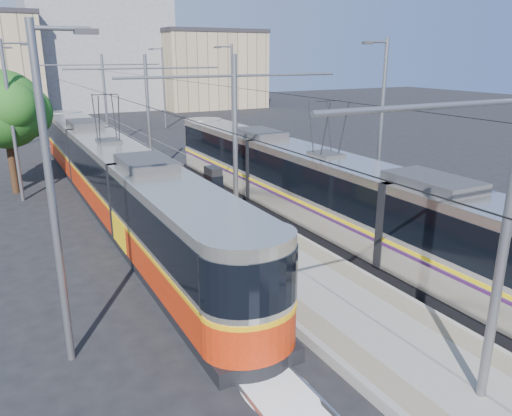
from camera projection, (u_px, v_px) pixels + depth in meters
ground at (359, 322)px, 14.16m from camera, size 160.00×160.00×0.00m
platform at (168, 185)px, 28.45m from camera, size 4.00×50.00×0.30m
tactile_strip_left at (142, 185)px, 27.75m from camera, size 0.70×50.00×0.01m
tactile_strip_right at (191, 179)px, 29.05m from camera, size 0.70×50.00×0.01m
rails at (168, 187)px, 28.49m from camera, size 8.71×70.00×0.03m
tram_left at (112, 174)px, 24.17m from camera, size 2.43×30.98×5.50m
tram_right at (325, 189)px, 21.01m from camera, size 2.43×28.64×5.50m
catenary at (181, 112)px, 24.76m from camera, size 9.20×70.00×7.00m
street_lamps at (143, 107)px, 30.63m from camera, size 15.18×38.22×8.00m
shelter at (214, 188)px, 23.04m from camera, size 0.59×0.94×2.05m
tree at (10, 110)px, 26.39m from camera, size 4.52×4.18×6.56m
building_centre at (97, 51)px, 68.55m from camera, size 18.36×14.28×15.36m
building_right at (209, 69)px, 70.49m from camera, size 14.28×10.20×10.58m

